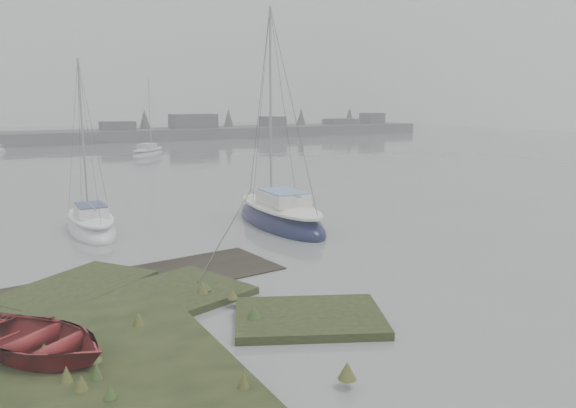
# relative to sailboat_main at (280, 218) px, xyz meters

# --- Properties ---
(ground) EXTENTS (160.00, 160.00, 0.00)m
(ground) POSITION_rel_sailboat_main_xyz_m (-4.94, 20.91, -0.30)
(ground) COLOR slate
(ground) RESTS_ON ground
(far_shoreline) EXTENTS (60.00, 8.00, 4.15)m
(far_shoreline) POSITION_rel_sailboat_main_xyz_m (21.91, 52.81, 0.55)
(far_shoreline) COLOR #4C4F51
(far_shoreline) RESTS_ON ground
(sailboat_main) EXTENTS (2.61, 6.98, 9.70)m
(sailboat_main) POSITION_rel_sailboat_main_xyz_m (0.00, 0.00, 0.00)
(sailboat_main) COLOR black
(sailboat_main) RESTS_ON ground
(sailboat_white) EXTENTS (1.85, 5.25, 7.35)m
(sailboat_white) POSITION_rel_sailboat_main_xyz_m (-7.20, 2.65, -0.07)
(sailboat_white) COLOR silver
(sailboat_white) RESTS_ON ground
(sailboat_far_b) EXTENTS (4.94, 5.32, 7.73)m
(sailboat_far_b) POSITION_rel_sailboat_main_xyz_m (3.20, 31.59, -0.06)
(sailboat_far_b) COLOR #A9ADB3
(sailboat_far_b) RESTS_ON ground
(dinghy) EXTENTS (3.92, 4.17, 0.70)m
(dinghy) POSITION_rel_sailboat_main_xyz_m (-10.32, -8.90, 0.27)
(dinghy) COLOR maroon
(dinghy) RESTS_ON marsh_bank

